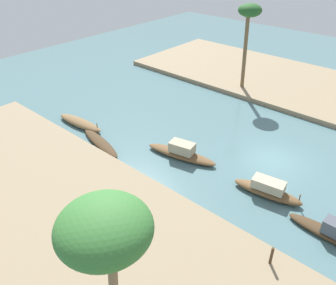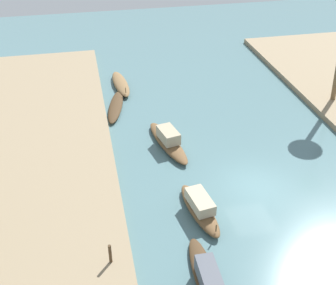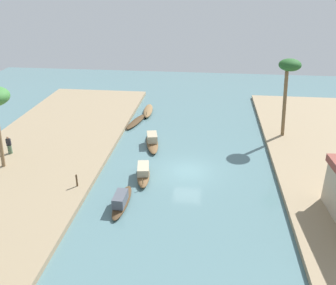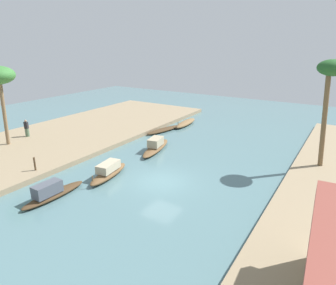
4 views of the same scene
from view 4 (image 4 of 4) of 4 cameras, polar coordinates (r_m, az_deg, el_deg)
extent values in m
plane|color=slate|center=(21.82, -1.24, -7.32)|extent=(72.32, 72.32, 0.00)
cube|color=#937F60|center=(31.20, -23.42, -0.42)|extent=(44.20, 13.03, 0.42)
ellipsoid|color=brown|center=(27.71, -2.31, -1.05)|extent=(5.47, 2.24, 0.49)
cube|color=tan|center=(27.46, -2.38, 0.11)|extent=(1.92, 1.32, 0.73)
ellipsoid|color=#47331E|center=(33.70, -0.78, 2.44)|extent=(5.13, 2.02, 0.38)
ellipsoid|color=brown|center=(22.73, -11.19, -5.84)|extent=(4.39, 1.70, 0.54)
cube|color=tan|center=(22.52, -11.26, -4.50)|extent=(2.06, 1.23, 0.60)
cylinder|color=brown|center=(21.18, -14.12, -6.64)|extent=(0.07, 0.07, 0.44)
ellipsoid|color=brown|center=(36.30, 3.38, 3.71)|extent=(4.90, 1.45, 0.54)
cylinder|color=brown|center=(34.33, 1.93, 3.62)|extent=(0.07, 0.07, 0.43)
ellipsoid|color=#47331E|center=(20.94, -20.76, -9.20)|extent=(4.62, 1.06, 0.39)
cube|color=#4C515B|center=(20.47, -21.92, -8.19)|extent=(1.81, 0.84, 0.77)
cylinder|color=#4C664C|center=(33.63, -25.15, 1.76)|extent=(0.47, 0.47, 0.84)
cube|color=#232328|center=(33.45, -25.32, 2.99)|extent=(0.32, 0.45, 0.66)
sphere|color=#9E7556|center=(33.35, -25.42, 3.72)|extent=(0.23, 0.23, 0.23)
cylinder|color=#4C3823|center=(24.44, -23.96, -3.73)|extent=(0.14, 0.14, 1.02)
cylinder|color=#7F6647|center=(31.12, -28.61, 4.74)|extent=(0.32, 0.70, 5.80)
cylinder|color=brown|center=(25.27, 27.50, 3.56)|extent=(0.36, 0.80, 6.96)
ellipsoid|color=#235623|center=(24.70, 28.86, 12.33)|extent=(2.14, 2.14, 1.18)
camera|label=1|loc=(32.31, -45.64, 21.54)|focal=36.79mm
camera|label=2|loc=(20.45, -67.76, 24.81)|focal=45.93mm
camera|label=3|loc=(15.99, -114.89, 15.47)|focal=38.76mm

